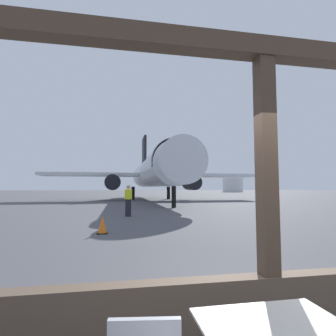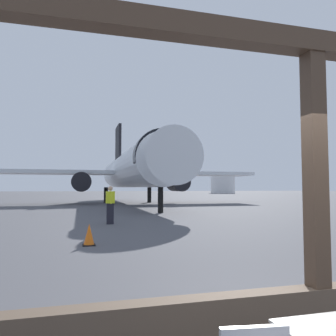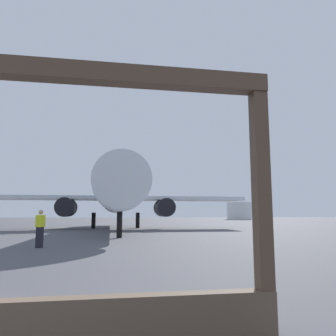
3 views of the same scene
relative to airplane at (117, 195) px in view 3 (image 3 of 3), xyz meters
name	(u,v)px [view 3 (image 3 of 3)]	position (x,y,z in m)	size (l,w,h in m)	color
ground_plane	(94,226)	(-2.60, 9.98, -3.50)	(220.00, 220.00, 0.00)	#4C4C51
airplane	(117,195)	(0.00, 0.00, 0.00)	(27.62, 30.94, 10.34)	silver
ground_crew_worker	(40,228)	(-3.81, -17.75, -2.60)	(0.40, 0.57, 1.74)	black
fuel_storage_tank	(239,211)	(36.23, 58.22, -1.06)	(7.13, 7.13, 4.89)	white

